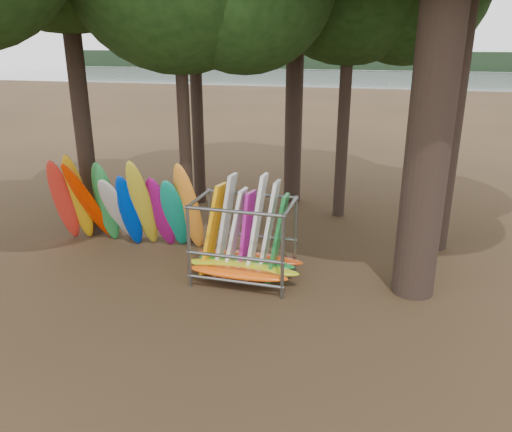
# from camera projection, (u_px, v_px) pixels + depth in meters

# --- Properties ---
(ground) EXTENTS (120.00, 120.00, 0.00)m
(ground) POSITION_uv_depth(u_px,v_px,m) (217.00, 283.00, 12.92)
(ground) COLOR #47331E
(ground) RESTS_ON ground
(lake) EXTENTS (160.00, 160.00, 0.00)m
(lake) POSITION_uv_depth(u_px,v_px,m) (370.00, 89.00, 67.41)
(lake) COLOR gray
(lake) RESTS_ON ground
(far_shore) EXTENTS (160.00, 4.00, 4.00)m
(far_shore) POSITION_uv_depth(u_px,v_px,m) (385.00, 61.00, 112.17)
(far_shore) COLOR black
(far_shore) RESTS_ON ground
(kayak_row) EXTENTS (4.86, 2.02, 3.06)m
(kayak_row) POSITION_uv_depth(u_px,v_px,m) (125.00, 206.00, 14.77)
(kayak_row) COLOR red
(kayak_row) RESTS_ON ground
(storage_rack) EXTENTS (3.04, 1.57, 2.85)m
(storage_rack) POSITION_uv_depth(u_px,v_px,m) (244.00, 243.00, 12.81)
(storage_rack) COLOR slate
(storage_rack) RESTS_ON ground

